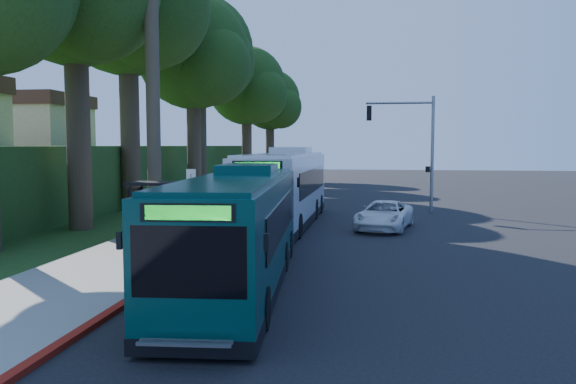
% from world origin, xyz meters
% --- Properties ---
extents(ground, '(140.00, 140.00, 0.00)m').
position_xyz_m(ground, '(0.00, 0.00, 0.00)').
color(ground, black).
rests_on(ground, ground).
extents(sidewalk, '(4.50, 70.00, 0.12)m').
position_xyz_m(sidewalk, '(-7.30, 0.00, 0.06)').
color(sidewalk, gray).
rests_on(sidewalk, ground).
extents(red_curb, '(0.25, 30.00, 0.13)m').
position_xyz_m(red_curb, '(-5.00, -4.00, 0.07)').
color(red_curb, maroon).
rests_on(red_curb, ground).
extents(grass_verge, '(8.00, 70.00, 0.06)m').
position_xyz_m(grass_verge, '(-13.00, 5.00, 0.03)').
color(grass_verge, '#234719').
rests_on(grass_verge, ground).
extents(bus_shelter, '(3.20, 1.51, 2.55)m').
position_xyz_m(bus_shelter, '(-7.26, -2.86, 1.81)').
color(bus_shelter, black).
rests_on(bus_shelter, ground).
extents(stop_sign_pole, '(0.35, 0.06, 3.17)m').
position_xyz_m(stop_sign_pole, '(-5.40, -5.00, 2.08)').
color(stop_sign_pole, gray).
rests_on(stop_sign_pole, ground).
extents(traffic_signal_pole, '(4.10, 0.30, 7.00)m').
position_xyz_m(traffic_signal_pole, '(3.78, 10.00, 4.42)').
color(traffic_signal_pole, gray).
rests_on(traffic_signal_pole, ground).
extents(hillside_backdrop, '(24.00, 60.00, 8.80)m').
position_xyz_m(hillside_backdrop, '(-26.30, 15.10, 2.44)').
color(hillside_backdrop, '#234719').
rests_on(hillside_backdrop, ground).
extents(tree_1, '(10.50, 10.00, 18.26)m').
position_xyz_m(tree_1, '(-13.37, 7.98, 12.73)').
color(tree_1, '#382B1E').
rests_on(tree_1, ground).
extents(tree_2, '(8.82, 8.40, 15.12)m').
position_xyz_m(tree_2, '(-11.89, 15.98, 10.48)').
color(tree_2, '#382B1E').
rests_on(tree_2, ground).
extents(tree_3, '(10.08, 9.60, 17.28)m').
position_xyz_m(tree_3, '(-13.88, 23.98, 11.98)').
color(tree_3, '#382B1E').
rests_on(tree_3, ground).
extents(tree_4, '(8.40, 8.00, 14.14)m').
position_xyz_m(tree_4, '(-11.40, 31.98, 9.73)').
color(tree_4, '#382B1E').
rests_on(tree_4, ground).
extents(tree_5, '(7.35, 7.00, 12.86)m').
position_xyz_m(tree_5, '(-10.41, 39.99, 8.96)').
color(tree_5, '#382B1E').
rests_on(tree_5, ground).
extents(white_bus, '(3.01, 13.28, 3.95)m').
position_xyz_m(white_bus, '(-3.21, 3.56, 1.93)').
color(white_bus, silver).
rests_on(white_bus, ground).
extents(teal_bus, '(3.32, 11.69, 3.44)m').
position_xyz_m(teal_bus, '(-2.61, -9.24, 1.68)').
color(teal_bus, '#0A3835').
rests_on(teal_bus, ground).
extents(pickup, '(3.22, 5.25, 1.36)m').
position_xyz_m(pickup, '(1.80, 2.52, 0.68)').
color(pickup, white).
rests_on(pickup, ground).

